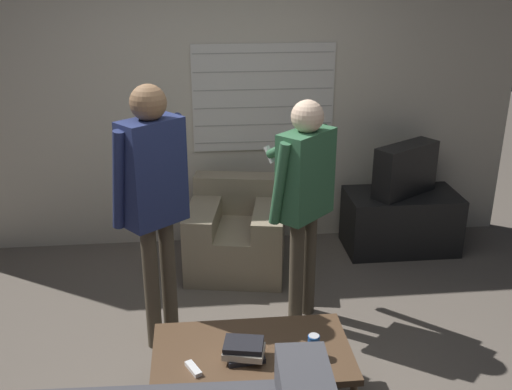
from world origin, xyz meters
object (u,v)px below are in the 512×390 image
object	(u,v)px
armchair_beige	(237,233)
spare_remote	(193,369)
tv	(405,170)
person_left_standing	(153,187)
soda_can	(314,345)
book_stack	(244,350)
coffee_table	(252,355)
person_right_standing	(304,186)

from	to	relation	value
armchair_beige	spare_remote	distance (m)	1.92
armchair_beige	tv	bearing A→B (deg)	-162.79
person_left_standing	spare_remote	distance (m)	1.14
soda_can	spare_remote	xyz separation A→B (m)	(-0.65, -0.07, -0.05)
soda_can	armchair_beige	bearing A→B (deg)	98.88
book_stack	soda_can	distance (m)	0.38
person_left_standing	coffee_table	bearing A→B (deg)	-92.23
tv	spare_remote	size ratio (longest dim) A/B	4.67
coffee_table	book_stack	world-z (taller)	book_stack
armchair_beige	person_right_standing	bearing A→B (deg)	126.08
person_right_standing	soda_can	xyz separation A→B (m)	(-0.11, -1.00, -0.54)
coffee_table	person_right_standing	size ratio (longest dim) A/B	0.69
soda_can	spare_remote	bearing A→B (deg)	-174.09
armchair_beige	coffee_table	bearing A→B (deg)	98.74
armchair_beige	soda_can	size ratio (longest dim) A/B	7.19
tv	person_right_standing	size ratio (longest dim) A/B	0.39
coffee_table	tv	xyz separation A→B (m)	(1.50, 1.92, 0.38)
book_stack	spare_remote	xyz separation A→B (m)	(-0.27, -0.08, -0.04)
coffee_table	book_stack	size ratio (longest dim) A/B	4.45
book_stack	coffee_table	bearing A→B (deg)	54.19
armchair_beige	spare_remote	bearing A→B (deg)	89.10
coffee_table	person_right_standing	world-z (taller)	person_right_standing
coffee_table	book_stack	xyz separation A→B (m)	(-0.05, -0.07, 0.09)
person_left_standing	armchair_beige	bearing A→B (deg)	20.79
tv	armchair_beige	bearing A→B (deg)	-25.26
person_right_standing	book_stack	distance (m)	1.24
person_left_standing	book_stack	bearing A→B (deg)	-97.28
book_stack	tv	bearing A→B (deg)	51.99
armchair_beige	book_stack	world-z (taller)	armchair_beige
book_stack	person_right_standing	bearing A→B (deg)	63.79
person_right_standing	spare_remote	size ratio (longest dim) A/B	11.86
tv	spare_remote	distance (m)	2.78
tv	book_stack	world-z (taller)	tv
person_right_standing	spare_remote	world-z (taller)	person_right_standing
coffee_table	book_stack	bearing A→B (deg)	-125.81
soda_can	tv	bearing A→B (deg)	59.55
armchair_beige	spare_remote	size ratio (longest dim) A/B	6.74
armchair_beige	spare_remote	world-z (taller)	armchair_beige
person_right_standing	soda_can	size ratio (longest dim) A/B	12.64
person_left_standing	book_stack	world-z (taller)	person_left_standing
tv	person_left_standing	xyz separation A→B (m)	(-2.05, -1.19, 0.37)
armchair_beige	tv	world-z (taller)	tv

